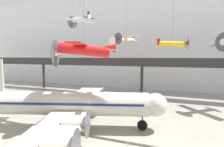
% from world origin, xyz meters
% --- Properties ---
extents(hangar_back_wall, '(140.00, 3.00, 29.04)m').
position_xyz_m(hangar_back_wall, '(0.00, 37.96, 14.52)').
color(hangar_back_wall, white).
rests_on(hangar_back_wall, ground).
extents(mezzanine_walkway, '(110.00, 3.20, 9.28)m').
position_xyz_m(mezzanine_walkway, '(0.00, 27.13, 7.65)').
color(mezzanine_walkway, '#2D2B28').
rests_on(mezzanine_walkway, ground).
extents(airliner_silver_main, '(25.57, 29.72, 9.29)m').
position_xyz_m(airliner_silver_main, '(-5.33, 4.61, 3.35)').
color(airliner_silver_main, beige).
rests_on(airliner_silver_main, ground).
extents(suspended_plane_yellow_lowwing, '(6.01, 7.29, 11.62)m').
position_xyz_m(suspended_plane_yellow_lowwing, '(7.08, 20.75, 11.94)').
color(suspended_plane_yellow_lowwing, yellow).
extents(suspended_plane_white_twin, '(6.61, 7.64, 6.69)m').
position_xyz_m(suspended_plane_white_twin, '(-12.15, 19.62, 17.64)').
color(suspended_plane_white_twin, silver).
extents(suspended_plane_red_highwing, '(8.16, 9.52, 14.11)m').
position_xyz_m(suspended_plane_red_highwing, '(-2.88, 4.70, 10.45)').
color(suspended_plane_red_highwing, red).
extents(suspended_plane_cream_biplane, '(7.22, 6.38, 10.22)m').
position_xyz_m(suspended_plane_cream_biplane, '(-3.58, 26.20, 13.54)').
color(suspended_plane_cream_biplane, beige).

